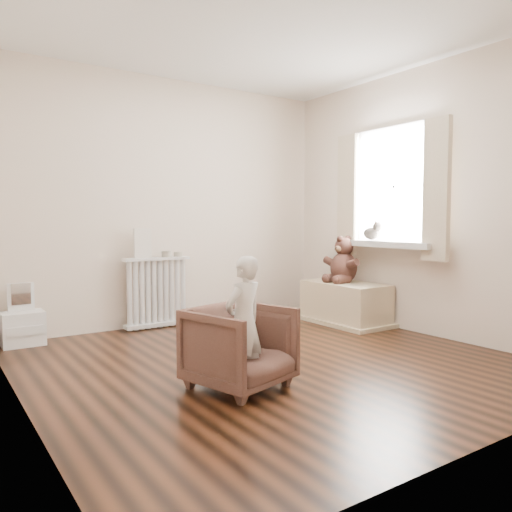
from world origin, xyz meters
TOP-DOWN VIEW (x-y plane):
  - floor at (0.00, 0.00)m, footprint 3.60×3.60m
  - ceiling at (0.00, 0.00)m, footprint 3.60×3.60m
  - back_wall at (0.00, 1.80)m, footprint 3.60×0.02m
  - front_wall at (0.00, -1.80)m, footprint 3.60×0.02m
  - left_wall at (-1.80, 0.00)m, footprint 0.02×3.60m
  - right_wall at (1.80, 0.00)m, footprint 0.02×3.60m
  - window at (1.76, 0.30)m, footprint 0.03×0.90m
  - window_sill at (1.67, 0.30)m, footprint 0.22×1.10m
  - curtain_left at (1.65, -0.27)m, footprint 0.06×0.26m
  - curtain_right at (1.65, 0.87)m, footprint 0.06×0.26m
  - radiator at (-0.26, 1.68)m, footprint 0.69×0.13m
  - paper_doll at (-0.40, 1.68)m, footprint 0.18×0.02m
  - tin_a at (-0.14, 1.68)m, footprint 0.10×0.10m
  - tin_b at (-0.01, 1.68)m, footprint 0.09×0.09m
  - toy_vanity at (-1.54, 1.65)m, footprint 0.35×0.25m
  - armchair at (-0.55, -0.39)m, footprint 0.72×0.74m
  - child at (-0.55, -0.44)m, footprint 0.36×0.28m
  - toy_bench at (1.52, 0.75)m, footprint 0.50×0.94m
  - teddy_bear at (1.54, 0.80)m, footprint 0.43×0.35m
  - plush_cat at (1.66, 0.52)m, footprint 0.19×0.26m

SIDE VIEW (x-z plane):
  - floor at x=0.00m, z-range -0.01..0.01m
  - toy_bench at x=1.52m, z-range -0.02..0.42m
  - armchair at x=-0.55m, z-range 0.00..0.55m
  - toy_vanity at x=-1.54m, z-range 0.00..0.55m
  - radiator at x=-0.26m, z-range 0.03..0.75m
  - child at x=-0.55m, z-range 0.02..0.88m
  - teddy_bear at x=1.54m, z-range 0.42..0.92m
  - tin_b at x=-0.01m, z-range 0.73..0.78m
  - tin_a at x=-0.14m, z-range 0.73..0.79m
  - window_sill at x=1.67m, z-range 0.84..0.90m
  - paper_doll at x=-0.40m, z-range 0.73..1.03m
  - plush_cat at x=1.66m, z-range 0.90..1.10m
  - back_wall at x=0.00m, z-range 0.00..2.60m
  - front_wall at x=0.00m, z-range 0.00..2.60m
  - left_wall at x=-1.80m, z-range 0.00..2.60m
  - right_wall at x=1.80m, z-range 0.00..2.60m
  - curtain_left at x=1.65m, z-range 0.74..2.04m
  - curtain_right at x=1.65m, z-range 0.74..2.04m
  - window at x=1.76m, z-range 0.90..2.00m
  - ceiling at x=0.00m, z-range 2.60..2.60m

